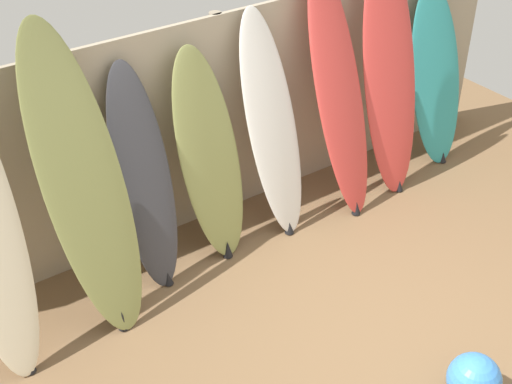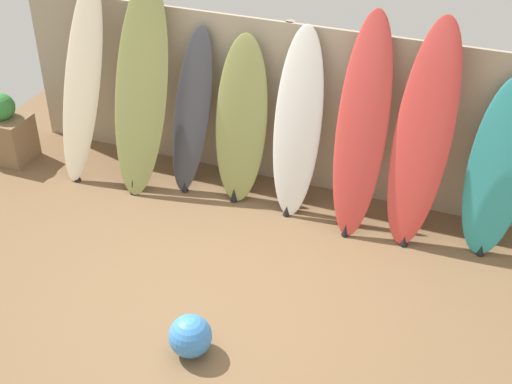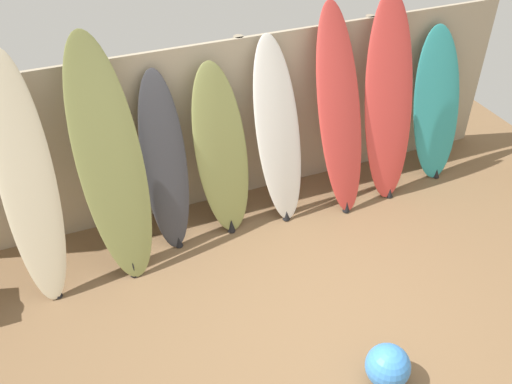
# 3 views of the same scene
# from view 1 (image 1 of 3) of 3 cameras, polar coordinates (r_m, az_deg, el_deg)

# --- Properties ---
(ground) EXTENTS (7.68, 7.68, 0.00)m
(ground) POSITION_cam_1_polar(r_m,az_deg,el_deg) (5.25, 9.58, -11.66)
(ground) COLOR brown
(fence_back) EXTENTS (6.08, 0.11, 1.80)m
(fence_back) POSITION_cam_1_polar(r_m,az_deg,el_deg) (5.95, -2.83, 5.92)
(fence_back) COLOR tan
(fence_back) RESTS_ON ground
(surfboard_olive_1) EXTENTS (0.64, 0.89, 2.15)m
(surfboard_olive_1) POSITION_cam_1_polar(r_m,az_deg,el_deg) (4.94, -13.60, 0.53)
(surfboard_olive_1) COLOR olive
(surfboard_olive_1) RESTS_ON ground
(surfboard_charcoal_2) EXTENTS (0.49, 0.66, 1.70)m
(surfboard_charcoal_2) POSITION_cam_1_polar(r_m,az_deg,el_deg) (5.33, -8.98, 0.98)
(surfboard_charcoal_2) COLOR #38383D
(surfboard_charcoal_2) RESTS_ON ground
(surfboard_olive_3) EXTENTS (0.60, 0.60, 1.71)m
(surfboard_olive_3) POSITION_cam_1_polar(r_m,az_deg,el_deg) (5.53, -3.74, 2.80)
(surfboard_olive_3) COLOR olive
(surfboard_olive_3) RESTS_ON ground
(surfboard_white_4) EXTENTS (0.53, 0.68, 1.86)m
(surfboard_white_4) POSITION_cam_1_polar(r_m,az_deg,el_deg) (5.78, 1.30, 5.27)
(surfboard_white_4) COLOR white
(surfboard_white_4) RESTS_ON ground
(surfboard_red_5) EXTENTS (0.53, 0.81, 2.10)m
(surfboard_red_5) POSITION_cam_1_polar(r_m,az_deg,el_deg) (6.05, 6.67, 7.73)
(surfboard_red_5) COLOR #D13D38
(surfboard_red_5) RESTS_ON ground
(surfboard_red_6) EXTENTS (0.62, 0.72, 2.14)m
(surfboard_red_6) POSITION_cam_1_polar(r_m,az_deg,el_deg) (6.40, 10.65, 9.12)
(surfboard_red_6) COLOR #D13D38
(surfboard_red_6) RESTS_ON ground
(surfboard_teal_7) EXTENTS (0.63, 0.64, 1.67)m
(surfboard_teal_7) POSITION_cam_1_polar(r_m,az_deg,el_deg) (7.03, 14.19, 8.92)
(surfboard_teal_7) COLOR teal
(surfboard_teal_7) RESTS_ON ground
(beach_ball) EXTENTS (0.35, 0.35, 0.35)m
(beach_ball) POSITION_cam_1_polar(r_m,az_deg,el_deg) (4.91, 17.05, -14.16)
(beach_ball) COLOR #3F8CE5
(beach_ball) RESTS_ON ground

